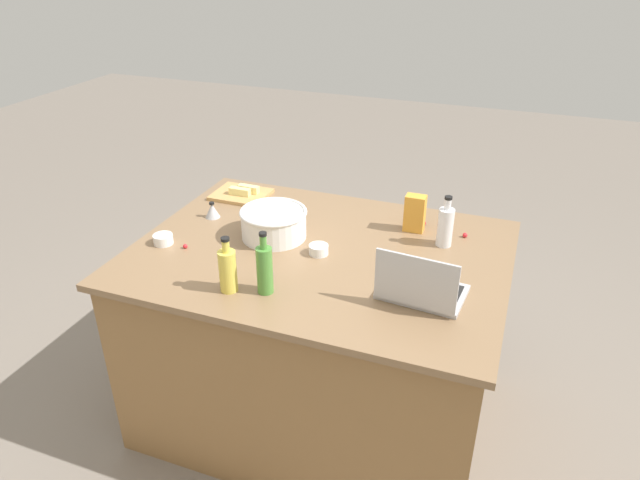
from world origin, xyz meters
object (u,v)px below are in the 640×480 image
(cutting_board, at_px, (241,194))
(ramekin_small, at_px, (163,239))
(bottle_olive, at_px, (265,269))
(laptop, at_px, (420,288))
(butter_stick_right, at_px, (240,191))
(candy_bag, at_px, (415,213))
(butter_stick_left, at_px, (249,189))
(bottle_vinegar, at_px, (445,226))
(kitchen_timer, at_px, (212,210))
(mixing_bowl_large, at_px, (274,223))
(bottle_oil, at_px, (228,270))
(ramekin_medium, at_px, (319,250))

(cutting_board, distance_m, ramekin_small, 0.58)
(bottle_olive, height_order, cutting_board, bottle_olive)
(laptop, distance_m, bottle_olive, 0.58)
(butter_stick_right, xyz_separation_m, candy_bag, (-0.91, 0.04, 0.05))
(laptop, relative_size, butter_stick_left, 2.98)
(bottle_olive, xyz_separation_m, butter_stick_left, (0.47, -0.79, -0.06))
(bottle_vinegar, distance_m, candy_bag, 0.18)
(ramekin_small, bearing_deg, candy_bag, -152.84)
(laptop, relative_size, bottle_olive, 1.31)
(laptop, distance_m, cutting_board, 1.22)
(laptop, xyz_separation_m, ramekin_small, (1.13, -0.03, -0.03))
(butter_stick_left, distance_m, kitchen_timer, 0.29)
(cutting_board, bearing_deg, butter_stick_right, 106.07)
(laptop, height_order, mixing_bowl_large, laptop)
(laptop, bearing_deg, butter_stick_left, -31.80)
(butter_stick_left, xyz_separation_m, kitchen_timer, (0.04, 0.29, -0.00))
(cutting_board, relative_size, butter_stick_left, 2.49)
(laptop, xyz_separation_m, bottle_oil, (0.69, 0.19, 0.04))
(butter_stick_left, distance_m, ramekin_medium, 0.71)
(laptop, relative_size, butter_stick_right, 2.98)
(ramekin_medium, bearing_deg, laptop, 158.31)
(bottle_olive, height_order, candy_bag, bottle_olive)
(kitchen_timer, bearing_deg, mixing_bowl_large, 167.49)
(bottle_oil, distance_m, butter_stick_right, 0.86)
(bottle_vinegar, relative_size, cutting_board, 0.83)
(candy_bag, bearing_deg, bottle_vinegar, 148.52)
(bottle_olive, distance_m, butter_stick_right, 0.89)
(butter_stick_right, xyz_separation_m, kitchen_timer, (0.02, 0.25, -0.00))
(ramekin_small, height_order, candy_bag, candy_bag)
(butter_stick_left, height_order, kitchen_timer, kitchen_timer)
(bottle_vinegar, distance_m, bottle_olive, 0.83)
(bottle_oil, height_order, kitchen_timer, bottle_oil)
(bottle_vinegar, xyz_separation_m, candy_bag, (0.15, -0.09, -0.01))
(bottle_olive, relative_size, ramekin_medium, 3.04)
(butter_stick_right, bearing_deg, candy_bag, 177.16)
(bottle_vinegar, distance_m, bottle_oil, 0.95)
(bottle_oil, height_order, butter_stick_left, bottle_oil)
(bottle_vinegar, relative_size, bottle_olive, 0.91)
(kitchen_timer, distance_m, candy_bag, 0.95)
(mixing_bowl_large, height_order, bottle_olive, bottle_olive)
(bottle_vinegar, xyz_separation_m, butter_stick_left, (1.03, -0.18, -0.06))
(ramekin_small, bearing_deg, cutting_board, -97.79)
(mixing_bowl_large, relative_size, butter_stick_left, 2.70)
(ramekin_medium, bearing_deg, butter_stick_left, -38.95)
(mixing_bowl_large, height_order, bottle_vinegar, bottle_vinegar)
(bottle_olive, bearing_deg, bottle_vinegar, -132.98)
(candy_bag, bearing_deg, butter_stick_left, -5.84)
(bottle_oil, xyz_separation_m, ramekin_small, (0.45, -0.23, -0.07))
(bottle_vinegar, relative_size, butter_stick_right, 2.08)
(mixing_bowl_large, distance_m, bottle_oil, 0.46)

